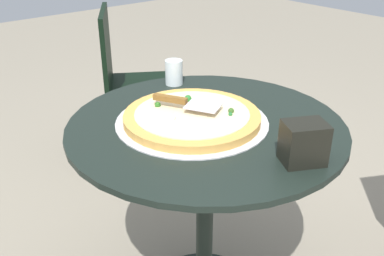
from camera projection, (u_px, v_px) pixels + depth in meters
name	position (u px, v px, depth m)	size (l,w,h in m)	color
patio_table	(205.00, 172.00, 1.40)	(0.84, 0.84, 0.72)	black
pizza_on_tray	(192.00, 117.00, 1.32)	(0.46, 0.46, 0.05)	silver
pizza_server	(185.00, 102.00, 1.33)	(0.14, 0.21, 0.02)	silver
drinking_cup	(174.00, 72.00, 1.60)	(0.06, 0.06, 0.09)	silver
napkin_dispenser	(304.00, 143.00, 1.10)	(0.11, 0.08, 0.11)	black
patio_chair_far	(131.00, 76.00, 2.39)	(0.59, 0.59, 0.85)	black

